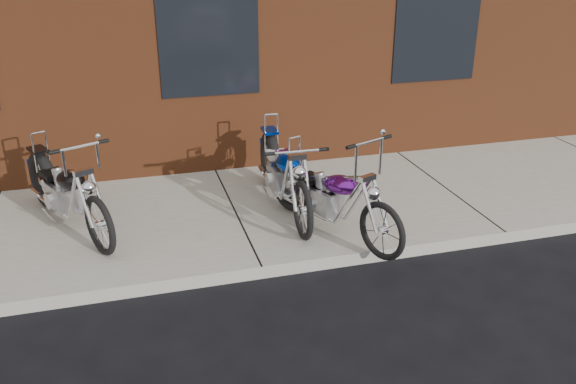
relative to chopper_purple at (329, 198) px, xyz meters
name	(u,v)px	position (x,y,z in m)	size (l,w,h in m)	color
ground	(262,279)	(-0.97, -0.64, -0.57)	(120.00, 120.00, 0.00)	black
sidewalk	(235,216)	(-0.97, 0.86, -0.49)	(22.00, 3.00, 0.15)	gray
chopper_purple	(329,198)	(0.00, 0.00, 0.00)	(0.98, 2.18, 1.29)	black
chopper_blue	(284,175)	(-0.33, 0.81, 0.02)	(0.59, 2.43, 1.05)	black
chopper_third	(67,194)	(-2.98, 0.95, 0.01)	(1.10, 2.20, 1.21)	black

